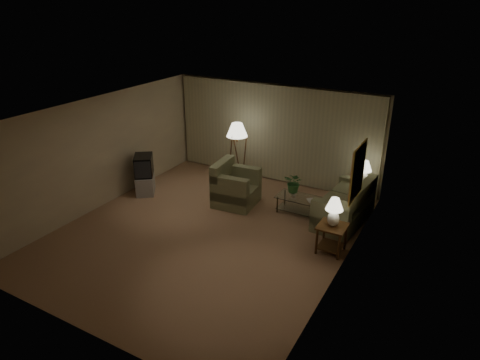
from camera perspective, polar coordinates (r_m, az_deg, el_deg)
name	(u,v)px	position (r m, az deg, el deg)	size (l,w,h in m)	color
ground	(207,232)	(9.61, -4.46, -6.88)	(7.00, 7.00, 0.00)	#A07B58
room_shell	(241,139)	(10.06, 0.08, 5.54)	(6.04, 7.02, 2.72)	#BCAC91
sofa	(344,207)	(10.09, 13.69, -3.46)	(1.92, 1.22, 0.78)	#767B56
armchair	(236,188)	(10.63, -0.51, -1.07)	(1.21, 1.16, 0.86)	#767B56
side_table_near	(332,234)	(8.90, 12.14, -7.00)	(0.56, 0.56, 0.60)	#3C2410
side_table_far	(361,192)	(10.91, 15.89, -1.55)	(0.48, 0.40, 0.60)	#3C2410
table_lamp_near	(334,210)	(8.64, 12.44, -3.88)	(0.35, 0.35, 0.61)	silver
table_lamp_far	(364,171)	(10.69, 16.22, 1.20)	(0.36, 0.36, 0.61)	silver
coffee_table	(299,203)	(10.34, 7.88, -2.99)	(1.07, 0.59, 0.41)	silver
tv_cabinet	(145,184)	(11.59, -12.50, -0.48)	(0.78, 0.84, 0.50)	#A5A5A8
crt_tv	(144,165)	(11.39, -12.72, 1.91)	(0.73, 0.77, 0.54)	black
floor_lamp	(237,153)	(11.58, -0.39, 3.62)	(0.57, 0.57, 1.74)	#3C2410
ottoman	(235,177)	(11.91, -0.65, 0.40)	(0.53, 0.53, 0.36)	#965333
vase	(294,193)	(10.30, 7.17, -1.78)	(0.13, 0.13, 0.14)	white
flowers	(294,181)	(10.16, 7.26, -0.16)	(0.44, 0.39, 0.49)	#317033
book	(308,201)	(10.11, 9.03, -2.77)	(0.17, 0.24, 0.02)	olive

